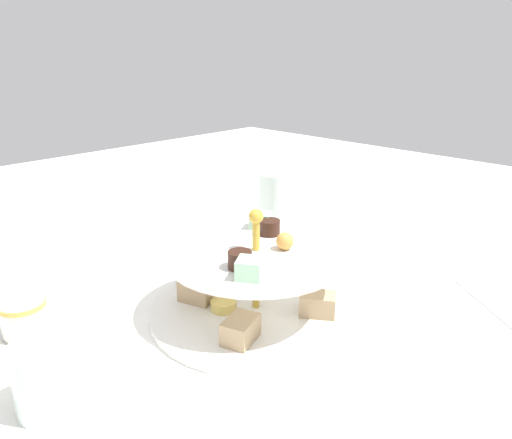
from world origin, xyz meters
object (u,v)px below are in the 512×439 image
Objects in this scene: tiered_serving_stand at (256,286)px; butter_knife_left at (492,307)px; teacup_with_saucer at (24,320)px; water_glass_short_left at (45,377)px; water_glass_tall_right at (276,206)px; butter_knife_right at (100,257)px.

tiered_serving_stand is 0.34m from butter_knife_left.
teacup_with_saucer is 0.53× the size of butter_knife_left.
water_glass_short_left is at bearing -3.55° from tiered_serving_stand.
tiered_serving_stand is 2.26× the size of water_glass_tall_right.
butter_knife_left is (-0.53, 0.25, -0.04)m from water_glass_short_left.
water_glass_short_left is 0.16m from teacup_with_saucer.
butter_knife_left is at bearing 154.72° from water_glass_short_left.
water_glass_tall_right is 1.70× the size of water_glass_short_left.
tiered_serving_stand is at bearing 83.44° from butter_knife_left.
water_glass_short_left is 0.45× the size of butter_knife_left.
water_glass_short_left reaches higher than butter_knife_left.
water_glass_short_left reaches higher than butter_knife_right.
water_glass_short_left is 0.45× the size of butter_knife_right.
tiered_serving_stand is at bearing 176.45° from water_glass_short_left.
tiered_serving_stand reaches higher than butter_knife_right.
water_glass_tall_right is 1.46× the size of teacup_with_saucer.
butter_knife_right is at bearing -140.04° from teacup_with_saucer.
tiered_serving_stand is at bearing 85.82° from butter_knife_right.
water_glass_short_left is at bearing 101.82° from butter_knife_left.
water_glass_tall_right is at bearing 38.94° from butter_knife_left.
butter_knife_right is at bearing 65.05° from butter_knife_left.
teacup_with_saucer is (0.25, -0.17, -0.02)m from tiered_serving_stand.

